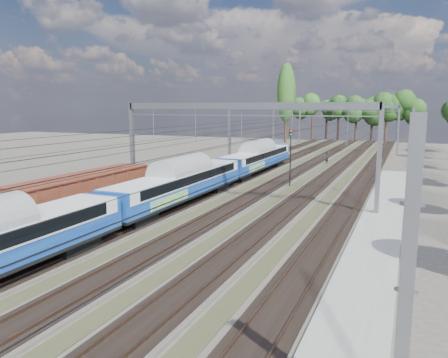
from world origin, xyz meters
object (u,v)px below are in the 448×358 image
at_px(emu_train, 179,178).
at_px(worker, 327,158).
at_px(freight_boxcar, 84,193).
at_px(signal_near, 291,151).
at_px(signal_far, 380,142).

xyz_separation_m(emu_train, worker, (6.62, 34.41, -1.60)).
height_order(freight_boxcar, signal_near, signal_near).
xyz_separation_m(freight_boxcar, signal_near, (10.76, 20.37, 1.85)).
bearing_deg(worker, signal_far, -82.00).
relative_size(emu_train, signal_far, 10.75).
bearing_deg(emu_train, signal_far, 67.46).
relative_size(worker, signal_far, 0.32).
relative_size(emu_train, freight_boxcar, 4.64).
bearing_deg(freight_boxcar, worker, 74.88).
bearing_deg(signal_far, emu_train, -136.72).
bearing_deg(signal_far, freight_boxcar, -138.73).
bearing_deg(emu_train, freight_boxcar, -123.70).
distance_m(worker, signal_near, 21.02).
bearing_deg(worker, signal_near, -170.93).
xyz_separation_m(signal_near, signal_far, (7.91, 20.52, -0.30)).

